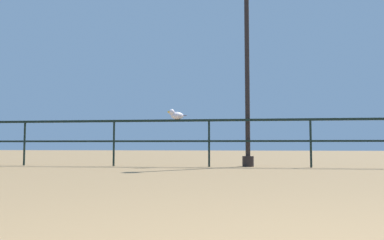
% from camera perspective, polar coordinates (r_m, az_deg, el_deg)
% --- Properties ---
extents(pier_railing, '(22.96, 0.05, 1.01)m').
position_cam_1_polar(pier_railing, '(7.88, 10.20, -1.68)').
color(pier_railing, black).
rests_on(pier_railing, ground_plane).
extents(lamppost_center, '(0.28, 0.28, 4.23)m').
position_cam_1_polar(lamppost_center, '(8.27, 8.41, 9.49)').
color(lamppost_center, black).
rests_on(lamppost_center, ground_plane).
extents(seagull_on_rail, '(0.41, 0.31, 0.22)m').
position_cam_1_polar(seagull_on_rail, '(7.99, -2.44, 0.79)').
color(seagull_on_rail, silver).
rests_on(seagull_on_rail, pier_railing).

